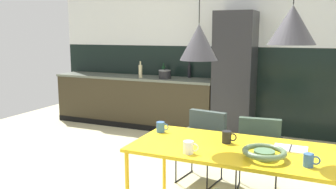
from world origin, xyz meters
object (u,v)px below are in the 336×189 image
object	(u,v)px
armchair_head_of_table	(203,138)
pendant_lamp_over_table_near	(199,42)
dining_table	(239,153)
bottle_oil_tall	(163,71)
fruit_bowl	(264,153)
cooking_pot	(165,74)
armchair_by_stool	(258,145)
mug_short_terracotta	(161,127)
mug_tall_blue	(189,147)
bottle_spice_small	(189,71)
mug_white_ceramic	(309,160)
mug_dark_espresso	(227,137)
refrigerator_column	(235,75)
pendant_lamp_over_table_far	(292,25)
bottle_vinegar_dark	(140,71)
open_book	(290,149)

from	to	relation	value
armchair_head_of_table	pendant_lamp_over_table_near	world-z (taller)	pendant_lamp_over_table_near
dining_table	bottle_oil_tall	world-z (taller)	bottle_oil_tall
fruit_bowl	cooking_pot	size ratio (longest dim) A/B	1.57
armchair_by_stool	mug_short_terracotta	world-z (taller)	mug_short_terracotta
armchair_by_stool	mug_tall_blue	distance (m)	1.27
bottle_spice_small	pendant_lamp_over_table_near	world-z (taller)	pendant_lamp_over_table_near
mug_white_ceramic	pendant_lamp_over_table_near	size ratio (longest dim) A/B	0.08
dining_table	mug_dark_espresso	bearing A→B (deg)	145.19
bottle_oil_tall	pendant_lamp_over_table_near	bearing A→B (deg)	-60.59
armchair_by_stool	bottle_spice_small	size ratio (longest dim) A/B	2.72
armchair_by_stool	cooking_pot	size ratio (longest dim) A/B	3.56
armchair_head_of_table	refrigerator_column	bearing A→B (deg)	-78.29
armchair_head_of_table	mug_tall_blue	size ratio (longest dim) A/B	6.12
mug_short_terracotta	pendant_lamp_over_table_far	bearing A→B (deg)	-6.81
bottle_spice_small	mug_white_ceramic	bearing A→B (deg)	-56.69
pendant_lamp_over_table_near	pendant_lamp_over_table_far	world-z (taller)	same
refrigerator_column	dining_table	xyz separation A→B (m)	(0.70, -2.80, -0.33)
armchair_by_stool	armchair_head_of_table	xyz separation A→B (m)	(-0.64, 0.03, 0.00)
mug_short_terracotta	bottle_oil_tall	bearing A→B (deg)	113.91
armchair_by_stool	mug_white_ceramic	xyz separation A→B (m)	(0.53, -1.10, 0.29)
armchair_by_stool	pendant_lamp_over_table_near	size ratio (longest dim) A/B	0.55
dining_table	bottle_vinegar_dark	world-z (taller)	bottle_vinegar_dark
armchair_head_of_table	pendant_lamp_over_table_near	size ratio (longest dim) A/B	0.56
refrigerator_column	cooking_pot	bearing A→B (deg)	-176.84
armchair_by_stool	pendant_lamp_over_table_far	size ratio (longest dim) A/B	0.60
bottle_spice_small	bottle_oil_tall	xyz separation A→B (m)	(-0.48, -0.05, -0.02)
open_book	cooking_pot	size ratio (longest dim) A/B	1.25
armchair_head_of_table	fruit_bowl	bearing A→B (deg)	137.30
cooking_pot	bottle_vinegar_dark	size ratio (longest dim) A/B	0.73
mug_short_terracotta	pendant_lamp_over_table_near	distance (m)	0.98
refrigerator_column	mug_tall_blue	world-z (taller)	refrigerator_column
refrigerator_column	armchair_by_stool	xyz separation A→B (m)	(0.73, -1.92, -0.52)
mug_tall_blue	bottle_spice_small	bearing A→B (deg)	110.26
armchair_by_stool	open_book	world-z (taller)	armchair_by_stool
refrigerator_column	pendant_lamp_over_table_near	xyz separation A→B (m)	(0.33, -2.82, 0.61)
mug_tall_blue	cooking_pot	xyz separation A→B (m)	(-1.58, 3.04, 0.20)
armchair_head_of_table	open_book	xyz separation A→B (m)	(1.02, -0.77, 0.24)
dining_table	cooking_pot	size ratio (longest dim) A/B	8.44
bottle_vinegar_dark	pendant_lamp_over_table_far	distance (m)	3.84
pendant_lamp_over_table_near	dining_table	bearing A→B (deg)	3.68
bottle_oil_tall	dining_table	bearing A→B (deg)	-55.34
mug_tall_blue	bottle_spice_small	size ratio (longest dim) A/B	0.46
refrigerator_column	mug_short_terracotta	bearing A→B (deg)	-92.56
cooking_pot	dining_table	bearing A→B (deg)	-54.87
armchair_head_of_table	mug_tall_blue	world-z (taller)	mug_tall_blue
armchair_by_stool	fruit_bowl	distance (m)	1.12
cooking_pot	fruit_bowl	bearing A→B (deg)	-53.50
refrigerator_column	mug_tall_blue	xyz separation A→B (m)	(0.36, -3.11, -0.23)
mug_tall_blue	fruit_bowl	bearing A→B (deg)	11.79
cooking_pot	bottle_spice_small	size ratio (longest dim) A/B	0.76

